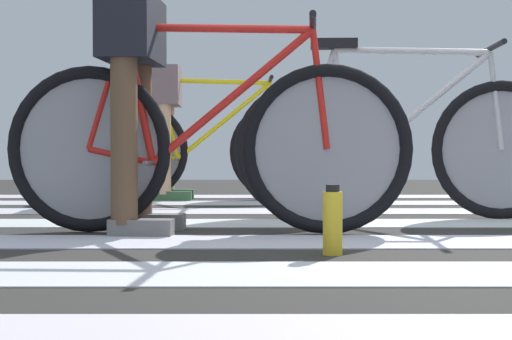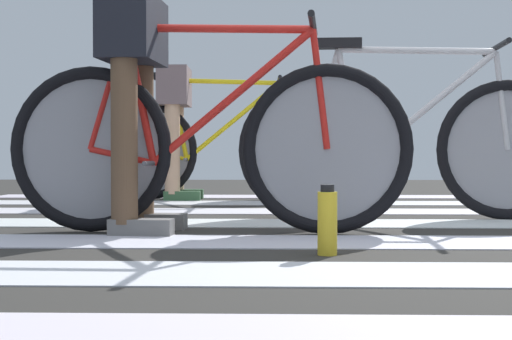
{
  "view_description": "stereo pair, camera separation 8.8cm",
  "coord_description": "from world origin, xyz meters",
  "px_view_note": "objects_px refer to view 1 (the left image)",
  "views": [
    {
      "loc": [
        -0.45,
        -2.85,
        0.36
      ],
      "look_at": [
        -0.46,
        0.71,
        0.28
      ],
      "focal_mm": 53.13,
      "sensor_mm": 36.0,
      "label": 1
    },
    {
      "loc": [
        -0.36,
        -2.85,
        0.36
      ],
      "look_at": [
        -0.46,
        0.71,
        0.28
      ],
      "focal_mm": 53.13,
      "sensor_mm": 36.0,
      "label": 2
    }
  ],
  "objects_px": {
    "bicycle_2_of_3": "(403,145)",
    "water_bottle": "(335,221)",
    "bicycle_3_of_3": "(211,147)",
    "bicycle_1_of_3": "(208,143)",
    "cyclist_3_of_3": "(168,114)",
    "cyclist_1_of_3": "(135,80)"
  },
  "relations": [
    {
      "from": "bicycle_2_of_3",
      "to": "water_bottle",
      "type": "distance_m",
      "value": 1.5
    },
    {
      "from": "bicycle_3_of_3",
      "to": "water_bottle",
      "type": "relative_size",
      "value": 7.38
    },
    {
      "from": "bicycle_3_of_3",
      "to": "bicycle_1_of_3",
      "type": "bearing_deg",
      "value": -87.97
    },
    {
      "from": "bicycle_1_of_3",
      "to": "water_bottle",
      "type": "height_order",
      "value": "bicycle_1_of_3"
    },
    {
      "from": "bicycle_2_of_3",
      "to": "bicycle_3_of_3",
      "type": "xyz_separation_m",
      "value": [
        -1.1,
        1.64,
        0.0
      ]
    },
    {
      "from": "bicycle_1_of_3",
      "to": "cyclist_3_of_3",
      "type": "relative_size",
      "value": 1.79
    },
    {
      "from": "bicycle_2_of_3",
      "to": "cyclist_1_of_3",
      "type": "bearing_deg",
      "value": -149.17
    },
    {
      "from": "bicycle_2_of_3",
      "to": "bicycle_3_of_3",
      "type": "height_order",
      "value": "same"
    },
    {
      "from": "bicycle_1_of_3",
      "to": "cyclist_3_of_3",
      "type": "height_order",
      "value": "cyclist_3_of_3"
    },
    {
      "from": "water_bottle",
      "to": "bicycle_2_of_3",
      "type": "bearing_deg",
      "value": 70.51
    },
    {
      "from": "bicycle_3_of_3",
      "to": "cyclist_3_of_3",
      "type": "relative_size",
      "value": 1.79
    },
    {
      "from": "cyclist_1_of_3",
      "to": "water_bottle",
      "type": "xyz_separation_m",
      "value": [
        0.78,
        -0.71,
        -0.54
      ]
    },
    {
      "from": "cyclist_1_of_3",
      "to": "bicycle_3_of_3",
      "type": "xyz_separation_m",
      "value": [
        0.17,
        2.32,
        -0.27
      ]
    },
    {
      "from": "bicycle_2_of_3",
      "to": "water_bottle",
      "type": "bearing_deg",
      "value": -106.73
    },
    {
      "from": "cyclist_3_of_3",
      "to": "water_bottle",
      "type": "relative_size",
      "value": 4.13
    },
    {
      "from": "bicycle_3_of_3",
      "to": "cyclist_3_of_3",
      "type": "distance_m",
      "value": 0.39
    },
    {
      "from": "bicycle_1_of_3",
      "to": "bicycle_2_of_3",
      "type": "xyz_separation_m",
      "value": [
        0.96,
        0.7,
        0.0
      ]
    },
    {
      "from": "water_bottle",
      "to": "cyclist_3_of_3",
      "type": "bearing_deg",
      "value": 106.84
    },
    {
      "from": "water_bottle",
      "to": "bicycle_3_of_3",
      "type": "bearing_deg",
      "value": 101.3
    },
    {
      "from": "bicycle_1_of_3",
      "to": "cyclist_1_of_3",
      "type": "bearing_deg",
      "value": -180.0
    },
    {
      "from": "bicycle_2_of_3",
      "to": "water_bottle",
      "type": "xyz_separation_m",
      "value": [
        -0.49,
        -1.39,
        -0.27
      ]
    },
    {
      "from": "bicycle_1_of_3",
      "to": "water_bottle",
      "type": "bearing_deg",
      "value": -51.48
    }
  ]
}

